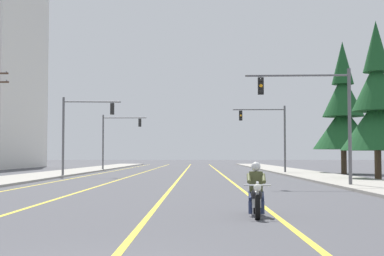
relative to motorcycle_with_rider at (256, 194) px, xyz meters
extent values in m
cube|color=yellow|center=(-2.91, 37.04, -0.58)|extent=(0.16, 100.00, 0.01)
cube|color=yellow|center=(-6.90, 37.04, -0.58)|extent=(0.16, 100.00, 0.01)
cube|color=yellow|center=(0.54, 37.04, -0.58)|extent=(0.16, 100.00, 0.01)
cube|color=yellow|center=(-10.52, 37.04, -0.58)|extent=(0.16, 100.00, 0.01)
cube|color=#9E998E|center=(7.69, 32.04, -0.52)|extent=(4.40, 110.00, 0.14)
cube|color=#9E998E|center=(-13.83, 32.04, -0.52)|extent=(4.40, 110.00, 0.14)
cylinder|color=black|center=(-0.06, -0.82, -0.27)|extent=(0.16, 0.65, 0.64)
cylinder|color=black|center=(0.05, 0.72, -0.27)|extent=(0.16, 0.65, 0.64)
cylinder|color=silver|center=(-0.05, -0.72, 0.05)|extent=(0.09, 0.33, 0.68)
sphere|color=white|center=(-0.06, -0.87, 0.23)|extent=(0.20, 0.20, 0.20)
cylinder|color=silver|center=(-0.05, -0.67, 0.28)|extent=(0.70, 0.09, 0.04)
ellipsoid|color=black|center=(-0.01, -0.17, 0.01)|extent=(0.36, 0.58, 0.28)
cube|color=silver|center=(0.00, -0.05, -0.22)|extent=(0.27, 0.46, 0.24)
cube|color=black|center=(0.02, 0.27, -0.05)|extent=(0.32, 0.54, 0.12)
cube|color=black|center=(0.05, 0.67, 0.03)|extent=(0.22, 0.37, 0.08)
cylinder|color=silver|center=(-0.11, 0.36, -0.29)|extent=(0.12, 0.55, 0.08)
cube|color=#4C512D|center=(0.02, 0.23, 0.33)|extent=(0.38, 0.26, 0.56)
sphere|color=silver|center=(0.02, 0.21, 0.74)|extent=(0.26, 0.26, 0.26)
cylinder|color=navy|center=(0.15, 0.08, -0.05)|extent=(0.17, 0.45, 0.30)
cylinder|color=navy|center=(0.15, -0.10, -0.35)|extent=(0.12, 0.16, 0.35)
cylinder|color=#4C512D|center=(0.20, -0.04, 0.43)|extent=(0.14, 0.53, 0.27)
cylinder|color=navy|center=(-0.13, 0.10, -0.05)|extent=(0.17, 0.45, 0.30)
cylinder|color=navy|center=(-0.16, -0.08, -0.35)|extent=(0.12, 0.16, 0.35)
cylinder|color=#4C512D|center=(-0.20, -0.02, 0.43)|extent=(0.14, 0.53, 0.27)
cylinder|color=#56565B|center=(6.36, 13.78, 2.51)|extent=(0.18, 0.18, 6.20)
cylinder|color=#56565B|center=(3.64, 13.86, 5.26)|extent=(5.43, 0.28, 0.11)
cube|color=black|center=(1.75, 13.92, 4.71)|extent=(0.31, 0.25, 0.90)
sphere|color=black|center=(1.74, 13.77, 5.01)|extent=(0.18, 0.18, 0.18)
sphere|color=orange|center=(1.74, 13.77, 4.71)|extent=(0.18, 0.18, 0.18)
sphere|color=black|center=(1.74, 13.77, 4.41)|extent=(0.18, 0.18, 0.18)
cylinder|color=#56565B|center=(-12.08, 27.77, 2.51)|extent=(0.18, 0.18, 6.20)
cylinder|color=#56565B|center=(-9.85, 27.87, 5.26)|extent=(4.47, 0.32, 0.11)
cube|color=black|center=(-8.29, 27.95, 4.71)|extent=(0.31, 0.25, 0.90)
sphere|color=black|center=(-8.30, 28.10, 5.01)|extent=(0.18, 0.18, 0.18)
sphere|color=orange|center=(-8.30, 28.10, 4.71)|extent=(0.18, 0.18, 0.18)
sphere|color=black|center=(-8.30, 28.10, 4.41)|extent=(0.18, 0.18, 0.18)
cylinder|color=#56565B|center=(6.38, 35.27, 2.51)|extent=(0.18, 0.18, 6.20)
cylinder|color=#56565B|center=(4.01, 35.31, 5.26)|extent=(4.73, 0.20, 0.11)
cube|color=black|center=(2.36, 35.34, 4.71)|extent=(0.30, 0.25, 0.90)
sphere|color=black|center=(2.36, 35.19, 5.01)|extent=(0.18, 0.18, 0.18)
sphere|color=orange|center=(2.36, 35.19, 4.71)|extent=(0.18, 0.18, 0.18)
sphere|color=black|center=(2.36, 35.19, 4.41)|extent=(0.18, 0.18, 0.18)
cylinder|color=#56565B|center=(-12.16, 46.24, 2.51)|extent=(0.18, 0.18, 6.20)
cylinder|color=#56565B|center=(-9.73, 46.13, 5.26)|extent=(4.86, 0.32, 0.11)
cube|color=black|center=(-8.03, 46.06, 4.71)|extent=(0.31, 0.25, 0.90)
sphere|color=black|center=(-8.02, 46.21, 5.01)|extent=(0.18, 0.18, 0.18)
sphere|color=orange|center=(-8.02, 46.21, 4.71)|extent=(0.18, 0.18, 0.18)
sphere|color=black|center=(-8.02, 46.21, 4.41)|extent=(0.18, 0.18, 0.18)
cylinder|color=slate|center=(-15.79, 25.40, 7.25)|extent=(0.08, 0.08, 0.12)
cylinder|color=slate|center=(-15.75, 25.40, 6.60)|extent=(0.08, 0.08, 0.12)
cylinder|color=#4C3828|center=(10.35, 21.59, 0.41)|extent=(0.44, 0.44, 1.98)
cone|color=#194C23|center=(10.35, 21.59, 3.14)|extent=(4.85, 4.85, 3.48)
cone|color=#194C23|center=(10.35, 21.59, 5.75)|extent=(3.30, 3.30, 3.48)
cone|color=#194C23|center=(10.35, 21.59, 8.35)|extent=(1.75, 1.75, 3.48)
cylinder|color=#4C3828|center=(11.48, 34.36, 0.52)|extent=(0.49, 0.49, 2.22)
cone|color=#194C23|center=(11.48, 34.36, 3.58)|extent=(5.43, 5.43, 3.89)
cone|color=#194C23|center=(11.48, 34.36, 6.49)|extent=(3.69, 3.69, 3.89)
cone|color=#194C23|center=(11.48, 34.36, 9.41)|extent=(1.95, 1.95, 3.89)
camera|label=1|loc=(-1.58, -14.92, 1.05)|focal=51.44mm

